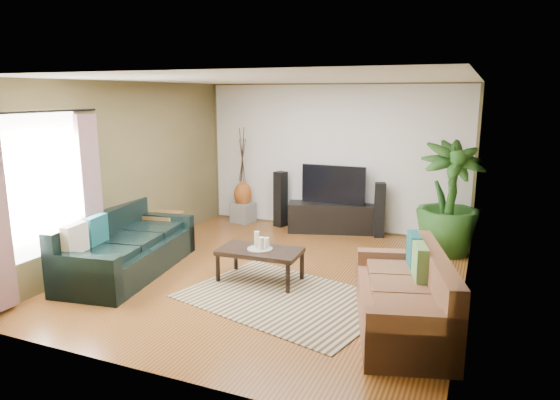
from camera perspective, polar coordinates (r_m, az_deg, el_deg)
The scene contains 27 objects.
floor at distance 7.13m, azimuth -0.63°, elevation -8.59°, with size 5.50×5.50×0.00m, color brown.
ceiling at distance 6.67m, azimuth -0.69°, elevation 13.65°, with size 5.50×5.50×0.00m, color white.
wall_back at distance 9.33m, azimuth 6.10°, elevation 4.84°, with size 5.00×5.00×0.00m, color brown.
wall_front at distance 4.45m, azimuth -14.93°, elevation -3.59°, with size 5.00×5.00×0.00m, color brown.
wall_left at distance 8.09m, azimuth -17.16°, elevation 3.25°, with size 5.50×5.50×0.00m, color brown.
wall_right at distance 6.23m, azimuth 20.94°, elevation 0.47°, with size 5.50×5.50×0.00m, color brown.
backwall_panel at distance 9.32m, azimuth 6.09°, elevation 4.83°, with size 4.90×4.90×0.00m, color white.
window_pane at distance 6.93m, azimuth -25.50°, elevation 1.62°, with size 1.80×1.80×0.00m, color white.
curtain_far at distance 7.45m, azimuth -20.81°, elevation 0.71°, with size 0.08×0.35×2.20m, color gray.
curtain_rod at distance 6.81m, azimuth -25.91°, elevation 9.05°, with size 0.03×0.03×1.90m, color black.
sofa_left at distance 7.45m, azimuth -16.91°, elevation -4.78°, with size 2.32×1.00×0.85m, color black.
sofa_right at distance 5.63m, azimuth 13.75°, elevation -10.14°, with size 1.96×0.88×0.85m, color brown.
area_rug at distance 6.37m, azimuth 0.55°, elevation -11.13°, with size 2.45×1.73×0.01m, color tan.
coffee_table at distance 6.86m, azimuth -2.29°, elevation -7.45°, with size 1.10×0.60×0.45m, color black.
candle_tray at distance 6.78m, azimuth -2.31°, elevation -5.59°, with size 0.34×0.34×0.02m, color gray.
candle_tall at distance 6.80m, azimuth -2.67°, elevation -4.51°, with size 0.07×0.07×0.22m, color beige.
candle_mid at distance 6.70m, azimuth -2.15°, elevation -4.97°, with size 0.07×0.07×0.17m, color beige.
candle_short at distance 6.78m, azimuth -1.56°, elevation -4.90°, with size 0.07×0.07×0.14m, color #F0E4CB.
tv_stand at distance 9.27m, azimuth 6.03°, elevation -2.00°, with size 1.62×0.49×0.54m, color black.
television at distance 9.14m, azimuth 6.12°, elevation 1.77°, with size 1.19×0.06×0.70m, color black.
speaker_left at distance 9.56m, azimuth 0.06°, elevation 0.10°, with size 0.19×0.21×1.06m, color black.
speaker_right at distance 9.02m, azimuth 11.31°, elevation -1.13°, with size 0.18×0.20×0.98m, color black.
potted_plant at distance 8.28m, azimuth 18.75°, elevation 0.16°, with size 1.01×1.01×1.80m, color #214A18.
plant_pot at distance 8.47m, azimuth 18.40°, elevation -4.94°, with size 0.33×0.33×0.26m, color black.
pedestal at distance 9.96m, azimuth -4.24°, elevation -1.43°, with size 0.38×0.38×0.38m, color gray.
vase at distance 9.88m, azimuth -4.27°, elevation 0.65°, with size 0.35×0.35×0.49m, color #934A1A.
side_table at distance 8.55m, azimuth -13.21°, elevation -3.37°, with size 0.54×0.54×0.57m, color brown.
Camera 1 is at (2.66, -6.12, 2.52)m, focal length 32.00 mm.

